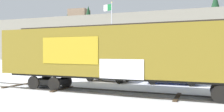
# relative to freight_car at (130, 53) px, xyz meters

# --- Properties ---
(ground_plane) EXTENTS (260.00, 260.00, 0.00)m
(ground_plane) POSITION_rel_freight_car_xyz_m (-0.36, 0.00, -2.53)
(ground_plane) COLOR silver
(track) EXTENTS (60.02, 3.59, 0.08)m
(track) POSITION_rel_freight_car_xyz_m (-0.05, 0.00, -2.49)
(track) COLOR #4C4742
(track) RESTS_ON ground_plane
(freight_car) EXTENTS (17.55, 3.52, 4.32)m
(freight_car) POSITION_rel_freight_car_xyz_m (0.00, 0.00, 0.00)
(freight_car) COLOR olive
(freight_car) RESTS_ON ground_plane
(flagpole) EXTENTS (1.36, 0.62, 8.73)m
(flagpole) POSITION_rel_freight_car_xyz_m (-6.20, 13.11, 2.96)
(flagpole) COLOR silver
(flagpole) RESTS_ON ground_plane
(hillside) EXTENTS (139.67, 42.29, 16.96)m
(hillside) POSITION_rel_freight_car_xyz_m (-0.39, 62.24, 3.60)
(hillside) COLOR gray
(hillside) RESTS_ON ground_plane
(parked_car_tan) EXTENTS (4.32, 2.28, 1.59)m
(parked_car_tan) POSITION_rel_freight_car_xyz_m (-3.44, 5.19, -1.71)
(parked_car_tan) COLOR #9E8966
(parked_car_tan) RESTS_ON ground_plane
(parked_car_blue) EXTENTS (4.34, 1.95, 1.68)m
(parked_car_blue) POSITION_rel_freight_car_xyz_m (1.95, 5.40, -1.69)
(parked_car_blue) COLOR navy
(parked_car_blue) RESTS_ON ground_plane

